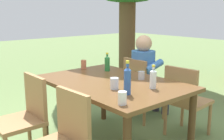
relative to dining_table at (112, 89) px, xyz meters
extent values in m
cube|color=brown|center=(0.00, 0.00, 0.07)|extent=(1.58, 1.05, 0.04)
cylinder|color=#4C311A|center=(-0.71, -0.45, -0.31)|extent=(0.07, 0.07, 0.72)
cylinder|color=#4C311A|center=(-0.71, 0.45, -0.31)|extent=(0.07, 0.07, 0.72)
cylinder|color=#4C311A|center=(0.71, 0.45, -0.31)|extent=(0.07, 0.07, 0.72)
cube|color=#A37547|center=(-0.35, 0.91, -0.25)|extent=(0.46, 0.46, 0.04)
cube|color=#A37547|center=(-0.36, 0.71, -0.02)|extent=(0.42, 0.06, 0.42)
cylinder|color=#A37547|center=(-0.16, 1.09, -0.47)|extent=(0.04, 0.04, 0.41)
cylinder|color=#A37547|center=(-0.53, 1.11, -0.47)|extent=(0.04, 0.04, 0.41)
cylinder|color=#A37547|center=(-0.17, 0.71, -0.47)|extent=(0.04, 0.04, 0.41)
cylinder|color=#A37547|center=(-0.55, 0.73, -0.47)|extent=(0.04, 0.04, 0.41)
cube|color=#A37547|center=(-0.35, -0.91, -0.25)|extent=(0.44, 0.44, 0.04)
cube|color=#A37547|center=(-0.35, -0.71, -0.02)|extent=(0.42, 0.04, 0.42)
cylinder|color=#A37547|center=(-0.54, -0.72, -0.47)|extent=(0.04, 0.04, 0.41)
cube|color=#A37547|center=(0.35, 0.91, -0.25)|extent=(0.47, 0.47, 0.04)
cube|color=#A37547|center=(0.37, 0.71, -0.02)|extent=(0.42, 0.07, 0.42)
cylinder|color=#A37547|center=(0.53, 1.11, -0.47)|extent=(0.04, 0.04, 0.41)
cylinder|color=#A37547|center=(0.15, 1.08, -0.47)|extent=(0.04, 0.04, 0.41)
cylinder|color=#A37547|center=(0.56, 0.73, -0.47)|extent=(0.04, 0.04, 0.41)
cylinder|color=#A37547|center=(0.18, 0.71, -0.47)|extent=(0.04, 0.04, 0.41)
cube|color=#A37547|center=(0.34, -0.71, -0.02)|extent=(0.42, 0.06, 0.42)
cylinder|color=#3D70B2|center=(-0.35, 0.86, 0.03)|extent=(0.32, 0.32, 0.52)
sphere|color=tan|center=(-0.35, 0.86, 0.39)|extent=(0.22, 0.22, 0.22)
cylinder|color=#383847|center=(-0.26, 1.06, -0.23)|extent=(0.14, 0.40, 0.14)
cylinder|color=#383847|center=(-0.26, 1.26, -0.45)|extent=(0.11, 0.11, 0.45)
cylinder|color=#3D70B2|center=(-0.17, 0.86, 0.11)|extent=(0.09, 0.31, 0.16)
cylinder|color=#383847|center=(-0.44, 1.06, -0.23)|extent=(0.14, 0.40, 0.14)
cylinder|color=#383847|center=(-0.44, 1.26, -0.45)|extent=(0.11, 0.11, 0.45)
cylinder|color=#3D70B2|center=(-0.54, 0.86, 0.11)|extent=(0.09, 0.31, 0.16)
cylinder|color=#287A38|center=(-0.42, 0.28, 0.17)|extent=(0.06, 0.06, 0.17)
cone|color=#287A38|center=(-0.42, 0.28, 0.26)|extent=(0.06, 0.06, 0.02)
cylinder|color=#287A38|center=(-0.42, 0.28, 0.29)|extent=(0.03, 0.03, 0.02)
cylinder|color=yellow|center=(-0.42, 0.28, 0.31)|extent=(0.03, 0.03, 0.02)
cylinder|color=#2D56A3|center=(0.45, -0.20, 0.20)|extent=(0.06, 0.06, 0.22)
cone|color=#2D56A3|center=(0.45, -0.20, 0.32)|extent=(0.06, 0.06, 0.03)
cylinder|color=#2D56A3|center=(0.45, -0.20, 0.35)|extent=(0.03, 0.03, 0.03)
cylinder|color=yellow|center=(0.45, -0.20, 0.38)|extent=(0.03, 0.03, 0.02)
cylinder|color=white|center=(0.47, 0.11, 0.17)|extent=(0.06, 0.06, 0.17)
cone|color=white|center=(0.47, 0.11, 0.26)|extent=(0.06, 0.06, 0.02)
cylinder|color=white|center=(0.47, 0.11, 0.29)|extent=(0.03, 0.03, 0.02)
cylinder|color=yellow|center=(0.47, 0.11, 0.31)|extent=(0.03, 0.03, 0.02)
cylinder|color=#B2B7BC|center=(0.15, 0.29, 0.13)|extent=(0.07, 0.07, 0.09)
cylinder|color=white|center=(0.62, -0.42, 0.14)|extent=(0.07, 0.07, 0.11)
cylinder|color=silver|center=(0.24, -0.18, 0.14)|extent=(0.08, 0.08, 0.11)
cylinder|color=#BC6B47|center=(-0.71, 0.13, 0.15)|extent=(0.07, 0.07, 0.12)
cylinder|color=brown|center=(-2.09, 2.20, 0.49)|extent=(0.35, 0.35, 2.34)
camera|label=1|loc=(2.14, -1.82, 0.81)|focal=43.92mm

